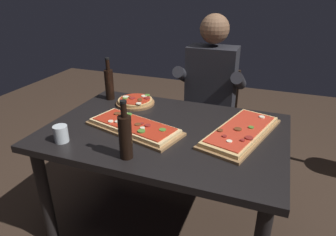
{
  "coord_description": "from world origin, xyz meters",
  "views": [
    {
      "loc": [
        0.58,
        -1.48,
        1.54
      ],
      "look_at": [
        0.0,
        0.05,
        0.79
      ],
      "focal_mm": 31.95,
      "sensor_mm": 36.0,
      "label": 1
    }
  ],
  "objects": [
    {
      "name": "tumbler_near_camera",
      "position": [
        -0.47,
        -0.34,
        0.78
      ],
      "size": [
        0.08,
        0.08,
        0.09
      ],
      "color": "silver",
      "rests_on": "dining_table"
    },
    {
      "name": "wine_bottle_dark",
      "position": [
        -0.07,
        -0.36,
        0.86
      ],
      "size": [
        0.07,
        0.07,
        0.3
      ],
      "color": "black",
      "rests_on": "dining_table"
    },
    {
      "name": "oil_bottle_amber",
      "position": [
        -0.56,
        0.32,
        0.86
      ],
      "size": [
        0.06,
        0.06,
        0.31
      ],
      "color": "black",
      "rests_on": "dining_table"
    },
    {
      "name": "pizza_rectangular_left",
      "position": [
        0.43,
        0.08,
        0.76
      ],
      "size": [
        0.42,
        0.65,
        0.05
      ],
      "color": "olive",
      "rests_on": "dining_table"
    },
    {
      "name": "ground_plane",
      "position": [
        0.0,
        0.0,
        0.0
      ],
      "size": [
        6.4,
        6.4,
        0.0
      ],
      "primitive_type": "plane",
      "color": "#38281E"
    },
    {
      "name": "pizza_rectangular_front",
      "position": [
        -0.17,
        -0.07,
        0.76
      ],
      "size": [
        0.63,
        0.39,
        0.05
      ],
      "color": "olive",
      "rests_on": "dining_table"
    },
    {
      "name": "diner_chair",
      "position": [
        0.09,
        0.86,
        0.49
      ],
      "size": [
        0.44,
        0.44,
        0.87
      ],
      "color": "black",
      "rests_on": "ground_plane"
    },
    {
      "name": "dining_table",
      "position": [
        0.0,
        0.0,
        0.64
      ],
      "size": [
        1.4,
        0.96,
        0.74
      ],
      "color": "black",
      "rests_on": "ground_plane"
    },
    {
      "name": "seated_diner",
      "position": [
        0.09,
        0.74,
        0.74
      ],
      "size": [
        0.53,
        0.41,
        1.33
      ],
      "color": "#23232D",
      "rests_on": "ground_plane"
    },
    {
      "name": "pizza_round_far",
      "position": [
        -0.34,
        0.3,
        0.76
      ],
      "size": [
        0.27,
        0.27,
        0.05
      ],
      "color": "brown",
      "rests_on": "dining_table"
    }
  ]
}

